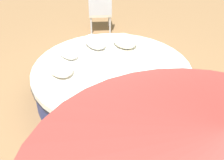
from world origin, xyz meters
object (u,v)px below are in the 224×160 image
(throw_pillow_2, at_px, (68,52))
(throw_pillow_0, at_px, (125,41))
(throw_pillow_1, at_px, (95,42))
(patio_umbrella, at_px, (224,160))
(throw_pillow_3, at_px, (61,69))
(patio_chair, at_px, (100,9))
(round_bed, at_px, (112,82))

(throw_pillow_2, bearing_deg, throw_pillow_0, 79.47)
(throw_pillow_1, distance_m, patio_umbrella, 4.10)
(patio_umbrella, bearing_deg, throw_pillow_1, 161.43)
(throw_pillow_1, relative_size, throw_pillow_3, 1.15)
(throw_pillow_2, height_order, patio_chair, patio_chair)
(round_bed, distance_m, throw_pillow_3, 0.87)
(throw_pillow_2, xyz_separation_m, throw_pillow_3, (0.45, -0.32, 0.01))
(throw_pillow_3, xyz_separation_m, patio_umbrella, (3.17, -0.37, 1.34))
(throw_pillow_0, bearing_deg, throw_pillow_1, -117.82)
(patio_chair, bearing_deg, patio_umbrella, -85.60)
(throw_pillow_3, relative_size, patio_chair, 0.46)
(throw_pillow_2, relative_size, throw_pillow_3, 1.04)
(throw_pillow_2, bearing_deg, patio_umbrella, -10.75)
(throw_pillow_1, bearing_deg, throw_pillow_0, 62.18)
(throw_pillow_1, relative_size, patio_umbrella, 0.23)
(round_bed, distance_m, throw_pillow_2, 0.91)
(throw_pillow_0, bearing_deg, patio_umbrella, -26.52)
(round_bed, height_order, throw_pillow_1, throw_pillow_1)
(round_bed, distance_m, patio_umbrella, 3.52)
(round_bed, xyz_separation_m, throw_pillow_3, (-0.28, -0.75, 0.35))
(throw_pillow_1, bearing_deg, throw_pillow_2, -83.74)
(round_bed, bearing_deg, throw_pillow_2, -149.73)
(round_bed, distance_m, throw_pillow_0, 0.89)
(throw_pillow_1, distance_m, patio_chair, 1.79)
(throw_pillow_0, height_order, throw_pillow_3, throw_pillow_0)
(round_bed, xyz_separation_m, patio_umbrella, (2.89, -1.11, 1.69))
(throw_pillow_3, xyz_separation_m, patio_chair, (-2.02, 1.82, -0.07))
(throw_pillow_1, relative_size, throw_pillow_2, 1.11)
(round_bed, relative_size, patio_umbrella, 1.17)
(throw_pillow_0, xyz_separation_m, throw_pillow_2, (-0.19, -1.02, -0.03))
(patio_umbrella, bearing_deg, patio_chair, 157.13)
(round_bed, relative_size, throw_pillow_0, 5.11)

